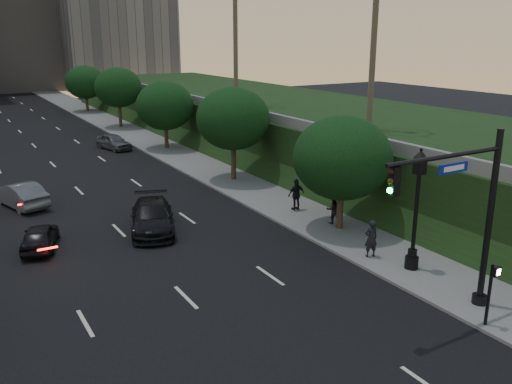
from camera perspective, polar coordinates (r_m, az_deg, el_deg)
ground at (r=18.51m, az=-0.91°, el=-17.20°), size 160.00×160.00×0.00m
road_surface at (r=45.25m, az=-20.14°, el=2.23°), size 16.00×140.00×0.02m
sidewalk_right at (r=48.04m, az=-8.10°, el=3.92°), size 4.50×140.00×0.15m
embankment at (r=51.58m, az=4.90°, el=7.05°), size 18.00×90.00×4.00m
parapet_wall at (r=46.87m, az=-3.64°, el=9.05°), size 0.35×90.00×0.70m
office_block_mid at (r=116.26m, az=-24.95°, el=16.20°), size 22.00×18.00×26.00m
tree_right_a at (r=28.61m, az=9.07°, el=3.58°), size 5.20×5.20×6.24m
tree_right_b at (r=38.35m, az=-2.43°, el=7.71°), size 5.20×5.20×6.74m
tree_right_c at (r=50.15m, az=-9.57°, el=8.95°), size 5.20×5.20×6.24m
tree_right_d at (r=63.28m, az=-14.31°, el=10.61°), size 5.20×5.20×6.74m
tree_right_e at (r=77.77m, az=-17.55°, el=10.96°), size 5.20×5.20×6.24m
traffic_signal_mast at (r=21.05m, az=21.61°, el=-3.01°), size 5.68×0.56×7.00m
street_lamp at (r=24.56m, az=16.45°, el=-2.38°), size 0.64×0.64×5.62m
pedestrian_signal at (r=21.09m, az=23.51°, el=-9.37°), size 0.30×0.33×2.50m
sedan_near_left at (r=28.76m, az=-21.82°, el=-4.39°), size 2.58×4.02×1.27m
sedan_mid_left at (r=36.16m, az=-23.55°, el=-0.26°), size 2.85×4.92×1.53m
sedan_near_right at (r=29.62m, az=-10.86°, el=-2.58°), size 3.86×5.85×1.58m
sedan_far_right at (r=51.66m, az=-14.76°, el=5.14°), size 2.68×4.50×1.43m
pedestrian_a at (r=25.91m, az=12.01°, el=-4.81°), size 0.74×0.57×1.79m
pedestrian_b at (r=30.08m, az=8.12°, el=-1.81°), size 0.93×0.82×1.62m
pedestrian_c at (r=32.11m, az=4.27°, el=-0.25°), size 1.12×0.47×1.90m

